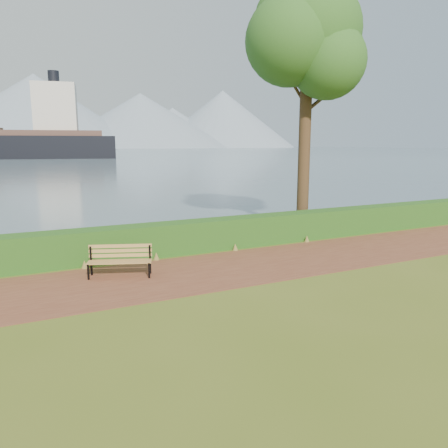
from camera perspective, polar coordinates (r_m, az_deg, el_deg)
ground at (r=11.97m, az=-0.78°, el=-6.42°), size 140.00×140.00×0.00m
path at (r=12.23m, az=-1.39°, el=-6.03°), size 40.00×3.40×0.01m
hedge at (r=14.17m, az=-5.30°, el=-1.72°), size 32.00×0.85×1.00m
water at (r=270.42m, az=-25.43°, el=8.67°), size 700.00×510.00×0.00m
bench at (r=11.91m, az=-13.42°, el=-4.39°), size 1.72×1.04×0.83m
tree at (r=17.74m, az=10.90°, el=22.74°), size 5.06×4.15×9.83m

